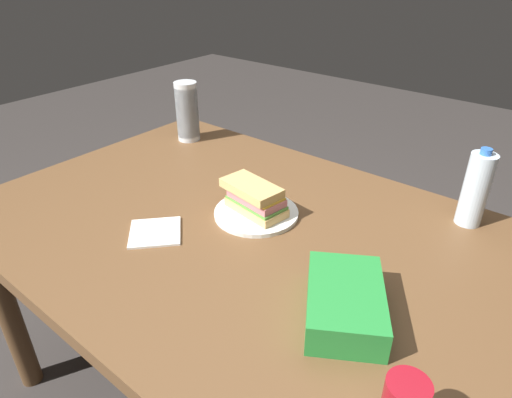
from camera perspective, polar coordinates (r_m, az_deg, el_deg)
name	(u,v)px	position (r m, az deg, el deg)	size (l,w,h in m)	color
dining_table	(241,251)	(1.25, -1.91, -6.68)	(1.48, 1.01, 0.73)	brown
paper_plate	(256,213)	(1.24, 0.00, -1.76)	(0.23, 0.23, 0.01)	white
sandwich	(255,198)	(1.22, -0.18, 0.15)	(0.19, 0.12, 0.08)	#DBB26B
chip_bag	(345,302)	(0.93, 11.27, -12.80)	(0.23, 0.15, 0.07)	#268C38
water_bottle_tall	(476,189)	(1.29, 26.23, 1.11)	(0.07, 0.07, 0.22)	silver
plastic_cup_stack	(187,112)	(1.72, -8.77, 10.97)	(0.08, 0.08, 0.22)	silver
paper_napkin	(155,232)	(1.20, -12.74, -4.16)	(0.13, 0.13, 0.01)	white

